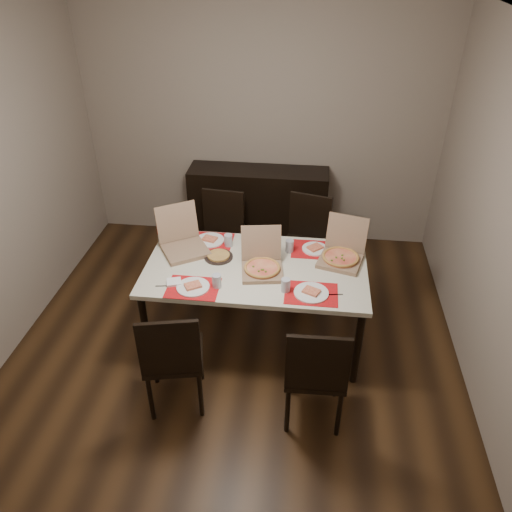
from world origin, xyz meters
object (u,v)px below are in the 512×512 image
(chair_near_right, at_px, (316,371))
(sideboard, at_px, (258,208))
(chair_near_left, at_px, (173,356))
(soda_bottle, at_px, (163,227))
(dining_table, at_px, (256,273))
(chair_far_right, at_px, (306,238))
(pizza_box_center, at_px, (262,265))
(dip_bowl, at_px, (261,255))
(chair_far_left, at_px, (221,234))

(chair_near_right, bearing_deg, sideboard, 105.46)
(sideboard, xyz_separation_m, chair_near_left, (-0.34, -2.43, 0.06))
(chair_near_left, relative_size, soda_bottle, 2.86)
(chair_near_left, bearing_deg, dining_table, 59.64)
(chair_near_left, bearing_deg, chair_far_right, 62.92)
(pizza_box_center, distance_m, soda_bottle, 0.97)
(chair_near_right, bearing_deg, dip_bowl, 115.83)
(dining_table, distance_m, chair_near_right, 1.03)
(chair_near_right, distance_m, chair_far_right, 1.76)
(soda_bottle, bearing_deg, chair_far_right, 25.36)
(chair_far_right, height_order, soda_bottle, soda_bottle)
(dining_table, relative_size, chair_far_left, 1.94)
(chair_far_right, bearing_deg, soda_bottle, -154.64)
(pizza_box_center, bearing_deg, chair_near_right, -60.58)
(chair_near_right, height_order, dip_bowl, chair_near_right)
(sideboard, xyz_separation_m, chair_far_left, (-0.29, -0.71, 0.06))
(soda_bottle, bearing_deg, sideboard, 61.86)
(chair_near_left, xyz_separation_m, chair_near_right, (1.01, -0.02, 0.00))
(chair_near_left, distance_m, chair_far_right, 1.95)
(dining_table, bearing_deg, pizza_box_center, -43.90)
(chair_far_left, bearing_deg, dip_bowl, -56.61)
(chair_near_right, relative_size, dip_bowl, 7.71)
(dip_bowl, relative_size, soda_bottle, 0.37)
(chair_near_left, bearing_deg, dip_bowl, 62.60)
(chair_near_right, relative_size, chair_far_right, 1.00)
(chair_near_left, distance_m, soda_bottle, 1.26)
(dining_table, xyz_separation_m, chair_far_right, (0.39, 0.88, -0.17))
(pizza_box_center, bearing_deg, soda_bottle, 158.94)
(pizza_box_center, height_order, dip_bowl, pizza_box_center)
(sideboard, bearing_deg, chair_near_right, -74.54)
(chair_far_left, relative_size, chair_far_right, 1.00)
(chair_near_right, bearing_deg, dining_table, 120.64)
(chair_far_left, bearing_deg, soda_bottle, -124.40)
(chair_near_left, height_order, chair_far_left, same)
(chair_far_left, height_order, dip_bowl, chair_far_left)
(sideboard, bearing_deg, dip_bowl, -82.70)
(sideboard, bearing_deg, soda_bottle, -118.14)
(dip_bowl, bearing_deg, dining_table, -97.96)
(chair_far_left, distance_m, chair_far_right, 0.84)
(dining_table, height_order, chair_far_right, chair_far_right)
(dining_table, height_order, chair_near_left, chair_near_left)
(sideboard, relative_size, soda_bottle, 4.61)
(sideboard, xyz_separation_m, soda_bottle, (-0.69, -1.28, 0.44))
(dining_table, relative_size, chair_near_right, 1.94)
(dining_table, distance_m, soda_bottle, 0.92)
(dip_bowl, bearing_deg, chair_near_left, -117.40)
(soda_bottle, bearing_deg, dip_bowl, -9.43)
(chair_near_left, xyz_separation_m, dip_bowl, (0.52, 1.00, 0.25))
(chair_near_right, bearing_deg, chair_near_left, 178.76)
(chair_near_right, height_order, soda_bottle, soda_bottle)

